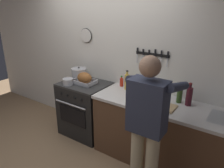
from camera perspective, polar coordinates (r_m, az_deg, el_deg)
name	(u,v)px	position (r m, az deg, el deg)	size (l,w,h in m)	color
wall_back	(108,56)	(3.55, -0.95, 7.25)	(6.00, 0.13, 2.60)	white
counter_block	(168,136)	(3.07, 14.31, -12.90)	(2.03, 0.65, 0.90)	brown
stove	(86,108)	(3.70, -6.92, -6.35)	(0.76, 0.67, 0.90)	black
person_cook	(147,122)	(2.32, 9.21, -9.82)	(0.51, 0.63, 1.66)	#C6B793
roasting_pan	(85,79)	(3.48, -7.17, 1.41)	(0.35, 0.26, 0.19)	#B7B7BC
stock_pot	(79,74)	(3.69, -8.58, 2.63)	(0.25, 0.25, 0.22)	#B7B7BC
saucepan	(68,82)	(3.50, -11.42, 0.62)	(0.17, 0.17, 0.10)	#B7B7BC
cutting_board	(161,106)	(2.79, 12.60, -5.58)	(0.36, 0.24, 0.02)	tan
bottle_hot_sauce	(121,82)	(3.36, 2.49, 0.53)	(0.05, 0.05, 0.16)	red
bottle_wine_red	(189,96)	(2.88, 19.47, -2.99)	(0.08, 0.08, 0.30)	#47141E
bottle_olive_oil	(180,94)	(2.92, 17.23, -2.52)	(0.07, 0.07, 0.28)	#385623
bottle_vinegar	(130,88)	(3.08, 4.72, -0.94)	(0.07, 0.07, 0.22)	#997F4C
bottle_cooking_oil	(127,82)	(3.22, 3.91, 0.63)	(0.07, 0.07, 0.29)	gold
bottle_dish_soap	(157,89)	(3.10, 11.62, -1.33)	(0.06, 0.06, 0.20)	#338CCC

